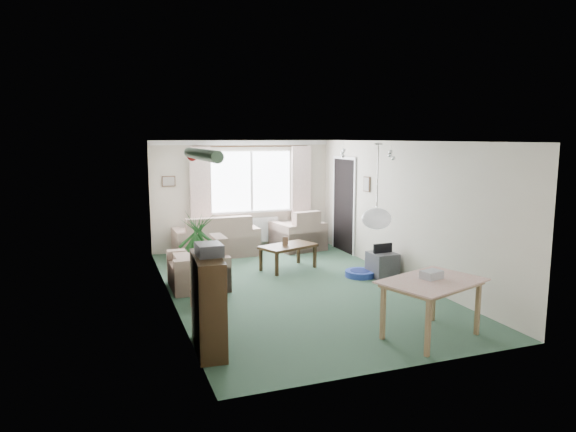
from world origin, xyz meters
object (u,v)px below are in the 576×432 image
object	(u,v)px
pet_bed	(360,274)
armchair_left	(198,263)
bookshelf	(208,304)
coffee_table	(288,257)
armchair_corner	(298,229)
dining_table	(431,309)
sofa	(216,235)
tv_cube	(382,265)
houseplant	(199,260)

from	to	relation	value
pet_bed	armchair_left	bearing A→B (deg)	173.70
bookshelf	coffee_table	bearing A→B (deg)	59.94
armchair_corner	bookshelf	size ratio (longest dim) A/B	0.88
coffee_table	dining_table	size ratio (longest dim) A/B	0.91
armchair_corner	pet_bed	xyz separation A→B (m)	(0.22, -2.53, -0.39)
sofa	armchair_corner	bearing A→B (deg)	177.95
pet_bed	tv_cube	bearing A→B (deg)	-20.98
armchair_corner	armchair_left	size ratio (longest dim) A/B	1.05
armchair_left	houseplant	world-z (taller)	houseplant
coffee_table	pet_bed	bearing A→B (deg)	-42.12
sofa	tv_cube	size ratio (longest dim) A/B	3.57
bookshelf	tv_cube	size ratio (longest dim) A/B	2.34
sofa	dining_table	world-z (taller)	sofa
armchair_left	armchair_corner	bearing A→B (deg)	129.90
coffee_table	armchair_corner	bearing A→B (deg)	63.04
bookshelf	dining_table	world-z (taller)	bookshelf
coffee_table	pet_bed	world-z (taller)	coffee_table
armchair_corner	dining_table	bearing A→B (deg)	77.24
houseplant	sofa	bearing A→B (deg)	73.84
tv_cube	pet_bed	bearing A→B (deg)	157.12
dining_table	tv_cube	xyz separation A→B (m)	(0.87, 2.66, -0.14)
sofa	dining_table	size ratio (longest dim) A/B	1.51
bookshelf	dining_table	bearing A→B (deg)	-7.68
bookshelf	dining_table	size ratio (longest dim) A/B	0.99
bookshelf	pet_bed	xyz separation A→B (m)	(3.17, 2.25, -0.51)
armchair_corner	dining_table	distance (m)	5.33
coffee_table	dining_table	distance (m)	3.77
sofa	houseplant	xyz separation A→B (m)	(-0.92, -3.18, 0.26)
coffee_table	bookshelf	xyz separation A→B (m)	(-2.14, -3.18, 0.33)
coffee_table	tv_cube	distance (m)	1.76
dining_table	tv_cube	size ratio (longest dim) A/B	2.36
bookshelf	houseplant	bearing A→B (deg)	87.24
armchair_left	sofa	bearing A→B (deg)	160.63
sofa	armchair_left	bearing A→B (deg)	69.70
tv_cube	pet_bed	xyz separation A→B (m)	(-0.37, 0.14, -0.16)
armchair_left	houseplant	bearing A→B (deg)	-9.37
armchair_left	coffee_table	world-z (taller)	armchair_left
coffee_table	houseplant	xyz separation A→B (m)	(-1.95, -1.56, 0.46)
armchair_corner	pet_bed	world-z (taller)	armchair_corner
sofa	dining_table	distance (m)	5.57
armchair_left	pet_bed	bearing A→B (deg)	83.37
bookshelf	pet_bed	distance (m)	3.92
dining_table	tv_cube	distance (m)	2.80
sofa	coffee_table	size ratio (longest dim) A/B	1.66
bookshelf	houseplant	world-z (taller)	houseplant
coffee_table	bookshelf	bearing A→B (deg)	-123.98
armchair_corner	tv_cube	xyz separation A→B (m)	(0.58, -2.67, -0.23)
coffee_table	houseplant	distance (m)	2.54
sofa	coffee_table	bearing A→B (deg)	121.23
sofa	houseplant	world-z (taller)	houseplant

